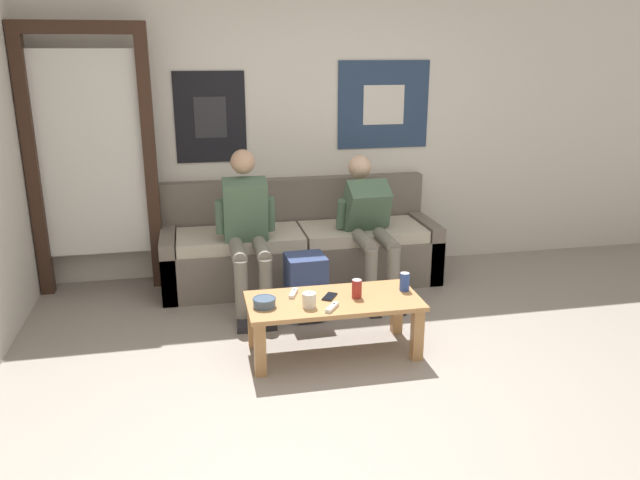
{
  "coord_description": "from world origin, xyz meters",
  "views": [
    {
      "loc": [
        -1.03,
        -3.05,
        1.94
      ],
      "look_at": [
        -0.16,
        1.12,
        0.64
      ],
      "focal_mm": 35.0,
      "sensor_mm": 36.0,
      "label": 1
    }
  ],
  "objects": [
    {
      "name": "ground_plane",
      "position": [
        0.0,
        0.0,
        0.0
      ],
      "size": [
        18.0,
        18.0,
        0.0
      ],
      "primitive_type": "plane",
      "color": "gray"
    },
    {
      "name": "wall_back",
      "position": [
        0.0,
        2.38,
        1.28
      ],
      "size": [
        10.0,
        0.07,
        2.55
      ],
      "color": "silver",
      "rests_on": "ground_plane"
    },
    {
      "name": "door_frame",
      "position": [
        -1.81,
        2.16,
        1.2
      ],
      "size": [
        1.0,
        0.1,
        2.15
      ],
      "color": "#382319",
      "rests_on": "ground_plane"
    },
    {
      "name": "couch",
      "position": [
        -0.15,
        2.01,
        0.29
      ],
      "size": [
        2.34,
        0.74,
        0.85
      ],
      "color": "#70665B",
      "rests_on": "ground_plane"
    },
    {
      "name": "coffee_table",
      "position": [
        -0.17,
        0.62,
        0.31
      ],
      "size": [
        1.13,
        0.52,
        0.38
      ],
      "color": "#B27F4C",
      "rests_on": "ground_plane"
    },
    {
      "name": "person_seated_adult",
      "position": [
        -0.64,
        1.59,
        0.64
      ],
      "size": [
        0.47,
        0.85,
        1.2
      ],
      "color": "gray",
      "rests_on": "ground_plane"
    },
    {
      "name": "person_seated_teen",
      "position": [
        0.36,
        1.68,
        0.61
      ],
      "size": [
        0.47,
        1.0,
        1.09
      ],
      "color": "gray",
      "rests_on": "ground_plane"
    },
    {
      "name": "backpack",
      "position": [
        -0.24,
        1.24,
        0.23
      ],
      "size": [
        0.3,
        0.32,
        0.48
      ],
      "color": "navy",
      "rests_on": "ground_plane"
    },
    {
      "name": "ceramic_bowl",
      "position": [
        -0.63,
        0.59,
        0.42
      ],
      "size": [
        0.15,
        0.15,
        0.06
      ],
      "color": "#475B75",
      "rests_on": "coffee_table"
    },
    {
      "name": "pillar_candle",
      "position": [
        -0.35,
        0.52,
        0.43
      ],
      "size": [
        0.09,
        0.09,
        0.11
      ],
      "color": "silver",
      "rests_on": "coffee_table"
    },
    {
      "name": "drink_can_blue",
      "position": [
        0.33,
        0.67,
        0.44
      ],
      "size": [
        0.07,
        0.07,
        0.12
      ],
      "color": "#28479E",
      "rests_on": "coffee_table"
    },
    {
      "name": "drink_can_red",
      "position": [
        -0.02,
        0.62,
        0.44
      ],
      "size": [
        0.07,
        0.07,
        0.12
      ],
      "color": "maroon",
      "rests_on": "coffee_table"
    },
    {
      "name": "game_controller_near_left",
      "position": [
        -0.42,
        0.75,
        0.39
      ],
      "size": [
        0.08,
        0.15,
        0.03
      ],
      "color": "white",
      "rests_on": "coffee_table"
    },
    {
      "name": "game_controller_near_right",
      "position": [
        -0.22,
        0.46,
        0.39
      ],
      "size": [
        0.11,
        0.14,
        0.03
      ],
      "color": "white",
      "rests_on": "coffee_table"
    },
    {
      "name": "cell_phone",
      "position": [
        -0.19,
        0.65,
        0.39
      ],
      "size": [
        0.13,
        0.15,
        0.01
      ],
      "color": "black",
      "rests_on": "coffee_table"
    }
  ]
}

